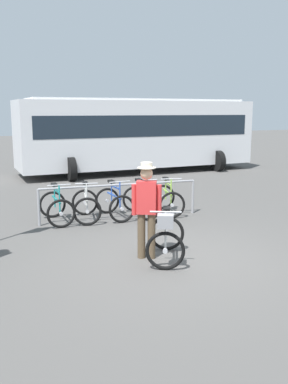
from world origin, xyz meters
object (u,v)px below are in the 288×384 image
(racked_bike_teal, at_px, (57,207))
(featured_bicycle, at_px, (166,237))
(bus_distant, at_px, (138,131))
(person_with_featured_bike, at_px, (146,206))
(racked_bike_white, at_px, (86,205))
(racked_bike_lime, at_px, (167,199))
(racked_bike_red, at_px, (141,201))
(racked_bike_blue, at_px, (114,203))

(racked_bike_teal, xyz_separation_m, featured_bicycle, (1.22, -3.35, 0.08))
(featured_bicycle, bearing_deg, bus_distant, 70.27)
(racked_bike_teal, height_order, person_with_featured_bike, person_with_featured_bike)
(featured_bicycle, xyz_separation_m, bus_distant, (3.73, 10.40, 1.30))
(featured_bicycle, bearing_deg, racked_bike_white, 99.03)
(racked_bike_white, xyz_separation_m, racked_bike_lime, (2.09, -0.16, 0.00))
(racked_bike_red, height_order, featured_bicycle, same)
(person_with_featured_bike, bearing_deg, racked_bike_white, 95.28)
(featured_bicycle, relative_size, bus_distant, 0.13)
(racked_bike_white, distance_m, racked_bike_lime, 2.10)
(racked_bike_white, distance_m, racked_bike_blue, 0.70)
(racked_bike_teal, height_order, featured_bicycle, same)
(featured_bicycle, bearing_deg, person_with_featured_bike, 130.71)
(racked_bike_red, xyz_separation_m, racked_bike_lime, (0.70, -0.05, -0.00))
(racked_bike_white, xyz_separation_m, bus_distant, (4.25, 7.10, 1.37))
(racked_bike_red, xyz_separation_m, person_with_featured_bike, (-1.12, -2.90, 0.58))
(person_with_featured_bike, xyz_separation_m, bus_distant, (3.97, 10.11, 0.79))
(racked_bike_teal, relative_size, featured_bicycle, 0.87)
(racked_bike_red, xyz_separation_m, featured_bicycle, (-0.87, -3.19, 0.08))
(racked_bike_white, relative_size, bus_distant, 0.12)
(racked_bike_blue, relative_size, racked_bike_red, 1.00)
(person_with_featured_bike, bearing_deg, racked_bike_lime, 57.51)
(racked_bike_blue, relative_size, featured_bicycle, 0.90)
(racked_bike_teal, distance_m, racked_bike_white, 0.70)
(person_with_featured_bike, bearing_deg, bus_distant, 68.54)
(racked_bike_teal, relative_size, person_with_featured_bike, 0.64)
(racked_bike_teal, bearing_deg, racked_bike_white, -4.43)
(racked_bike_blue, height_order, featured_bicycle, same)
(racked_bike_teal, relative_size, bus_distant, 0.11)
(racked_bike_teal, distance_m, bus_distant, 8.72)
(racked_bike_teal, height_order, racked_bike_white, same)
(racked_bike_lime, distance_m, featured_bicycle, 3.51)
(racked_bike_white, xyz_separation_m, person_with_featured_bike, (0.28, -3.01, 0.58))
(racked_bike_lime, relative_size, bus_distant, 0.12)
(racked_bike_teal, bearing_deg, featured_bicycle, -69.97)
(racked_bike_lime, xyz_separation_m, person_with_featured_bike, (-1.82, -2.85, 0.58))
(racked_bike_red, bearing_deg, bus_distant, 68.37)
(racked_bike_lime, distance_m, person_with_featured_bike, 3.43)
(racked_bike_red, distance_m, person_with_featured_bike, 3.17)
(racked_bike_red, xyz_separation_m, bus_distant, (2.86, 7.21, 1.37))
(racked_bike_blue, bearing_deg, bus_distant, 63.57)
(racked_bike_lime, bearing_deg, racked_bike_teal, 175.57)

